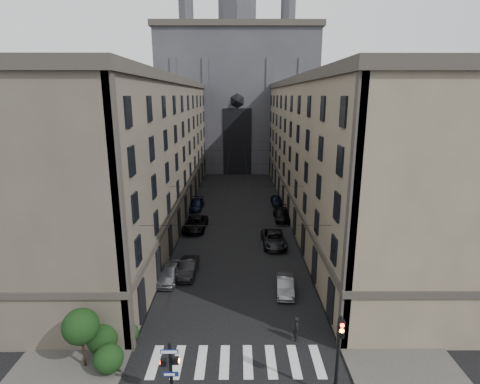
{
  "coord_description": "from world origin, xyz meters",
  "views": [
    {
      "loc": [
        0.13,
        -15.59,
        16.63
      ],
      "look_at": [
        0.28,
        10.86,
        9.78
      ],
      "focal_mm": 28.0,
      "sensor_mm": 36.0,
      "label": 1
    }
  ],
  "objects_px": {
    "car_left_near": "(169,273)",
    "car_right_far": "(277,200)",
    "pedestrian": "(297,329)",
    "pedestrian_signal_left": "(171,370)",
    "car_right_midnear": "(274,239)",
    "car_right_midfar": "(282,215)",
    "traffic_light_right": "(339,348)",
    "car_right_near": "(285,285)",
    "car_left_far": "(196,205)",
    "car_left_midfar": "(195,224)",
    "gothic_tower": "(237,90)",
    "car_left_midnear": "(188,268)"
  },
  "relations": [
    {
      "from": "gothic_tower",
      "to": "car_right_midfar",
      "type": "distance_m",
      "value": 45.58
    },
    {
      "from": "pedestrian_signal_left",
      "to": "car_right_midfar",
      "type": "bearing_deg",
      "value": 72.92
    },
    {
      "from": "car_right_midnear",
      "to": "car_right_far",
      "type": "xyz_separation_m",
      "value": [
        2.0,
        16.44,
        -0.07
      ]
    },
    {
      "from": "car_left_near",
      "to": "pedestrian",
      "type": "bearing_deg",
      "value": -34.59
    },
    {
      "from": "traffic_light_right",
      "to": "car_right_near",
      "type": "relative_size",
      "value": 1.27
    },
    {
      "from": "car_right_midnear",
      "to": "car_right_midfar",
      "type": "bearing_deg",
      "value": 75.94
    },
    {
      "from": "car_right_midfar",
      "to": "car_right_far",
      "type": "xyz_separation_m",
      "value": [
        0.0,
        7.53,
        -0.09
      ]
    },
    {
      "from": "car_right_midnear",
      "to": "gothic_tower",
      "type": "bearing_deg",
      "value": 93.33
    },
    {
      "from": "car_left_near",
      "to": "car_right_far",
      "type": "height_order",
      "value": "car_left_near"
    },
    {
      "from": "car_right_midnear",
      "to": "car_right_far",
      "type": "bearing_deg",
      "value": 81.66
    },
    {
      "from": "car_left_midfar",
      "to": "pedestrian",
      "type": "xyz_separation_m",
      "value": [
        9.49,
        -22.25,
        0.11
      ]
    },
    {
      "from": "car_left_far",
      "to": "car_left_midfar",
      "type": "bearing_deg",
      "value": -80.39
    },
    {
      "from": "gothic_tower",
      "to": "pedestrian",
      "type": "distance_m",
      "value": 69.99
    },
    {
      "from": "pedestrian_signal_left",
      "to": "pedestrian",
      "type": "xyz_separation_m",
      "value": [
        7.71,
        5.66,
        -1.42
      ]
    },
    {
      "from": "car_right_near",
      "to": "gothic_tower",
      "type": "bearing_deg",
      "value": 98.48
    },
    {
      "from": "pedestrian_signal_left",
      "to": "car_right_midfar",
      "type": "distance_m",
      "value": 33.12
    },
    {
      "from": "gothic_tower",
      "to": "car_right_midnear",
      "type": "xyz_separation_m",
      "value": [
        4.2,
        -50.74,
        -17.02
      ]
    },
    {
      "from": "car_left_near",
      "to": "pedestrian",
      "type": "distance_m",
      "value": 13.55
    },
    {
      "from": "car_left_far",
      "to": "car_right_near",
      "type": "bearing_deg",
      "value": -63.28
    },
    {
      "from": "car_left_midnear",
      "to": "pedestrian",
      "type": "xyz_separation_m",
      "value": [
        8.84,
        -9.9,
        0.17
      ]
    },
    {
      "from": "car_left_far",
      "to": "car_left_near",
      "type": "bearing_deg",
      "value": -86.23
    },
    {
      "from": "pedestrian_signal_left",
      "to": "car_left_far",
      "type": "relative_size",
      "value": 0.79
    },
    {
      "from": "car_left_midfar",
      "to": "car_right_midnear",
      "type": "xyz_separation_m",
      "value": [
        9.49,
        -5.2,
        -0.02
      ]
    },
    {
      "from": "pedestrian",
      "to": "car_right_midfar",
      "type": "bearing_deg",
      "value": 3.26
    },
    {
      "from": "car_left_midnear",
      "to": "pedestrian",
      "type": "bearing_deg",
      "value": -45.27
    },
    {
      "from": "pedestrian_signal_left",
      "to": "car_right_far",
      "type": "distance_m",
      "value": 40.37
    },
    {
      "from": "pedestrian",
      "to": "car_right_far",
      "type": "bearing_deg",
      "value": 4.25
    },
    {
      "from": "car_left_near",
      "to": "car_right_far",
      "type": "bearing_deg",
      "value": 68.74
    },
    {
      "from": "car_left_far",
      "to": "car_right_midnear",
      "type": "bearing_deg",
      "value": -49.71
    },
    {
      "from": "car_left_midfar",
      "to": "car_right_midnear",
      "type": "relative_size",
      "value": 1.02
    },
    {
      "from": "car_right_midnear",
      "to": "car_right_midfar",
      "type": "xyz_separation_m",
      "value": [
        2.0,
        8.91,
        0.02
      ]
    },
    {
      "from": "car_left_midnear",
      "to": "car_right_midnear",
      "type": "distance_m",
      "value": 11.37
    },
    {
      "from": "car_right_midnear",
      "to": "car_right_midfar",
      "type": "distance_m",
      "value": 9.13
    },
    {
      "from": "car_left_near",
      "to": "car_left_midnear",
      "type": "height_order",
      "value": "car_left_near"
    },
    {
      "from": "car_left_far",
      "to": "pedestrian",
      "type": "bearing_deg",
      "value": -67.73
    },
    {
      "from": "pedestrian_signal_left",
      "to": "car_right_midnear",
      "type": "relative_size",
      "value": 0.72
    },
    {
      "from": "pedestrian_signal_left",
      "to": "car_right_near",
      "type": "xyz_separation_m",
      "value": [
        7.71,
        12.2,
        -1.65
      ]
    },
    {
      "from": "car_left_midfar",
      "to": "gothic_tower",
      "type": "bearing_deg",
      "value": 87.2
    },
    {
      "from": "car_left_near",
      "to": "car_right_near",
      "type": "xyz_separation_m",
      "value": [
        10.4,
        -2.16,
        -0.09
      ]
    },
    {
      "from": "car_right_midnear",
      "to": "car_right_midfar",
      "type": "height_order",
      "value": "car_right_midfar"
    },
    {
      "from": "car_left_far",
      "to": "car_right_midnear",
      "type": "relative_size",
      "value": 0.9
    },
    {
      "from": "car_left_far",
      "to": "car_right_near",
      "type": "height_order",
      "value": "car_left_far"
    },
    {
      "from": "gothic_tower",
      "to": "pedestrian_signal_left",
      "type": "relative_size",
      "value": 14.5
    },
    {
      "from": "car_left_near",
      "to": "car_right_far",
      "type": "xyz_separation_m",
      "value": [
        12.4,
        24.8,
        -0.06
      ]
    },
    {
      "from": "traffic_light_right",
      "to": "car_right_midnear",
      "type": "bearing_deg",
      "value": 93.59
    },
    {
      "from": "car_right_midnear",
      "to": "pedestrian",
      "type": "xyz_separation_m",
      "value": [
        -0.0,
        -17.05,
        0.12
      ]
    },
    {
      "from": "traffic_light_right",
      "to": "car_left_far",
      "type": "xyz_separation_m",
      "value": [
        -11.79,
        36.34,
        -2.56
      ]
    },
    {
      "from": "gothic_tower",
      "to": "car_right_far",
      "type": "bearing_deg",
      "value": -79.76
    },
    {
      "from": "car_left_near",
      "to": "car_right_near",
      "type": "distance_m",
      "value": 10.62
    },
    {
      "from": "car_left_near",
      "to": "car_right_midnear",
      "type": "bearing_deg",
      "value": 44.1
    }
  ]
}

